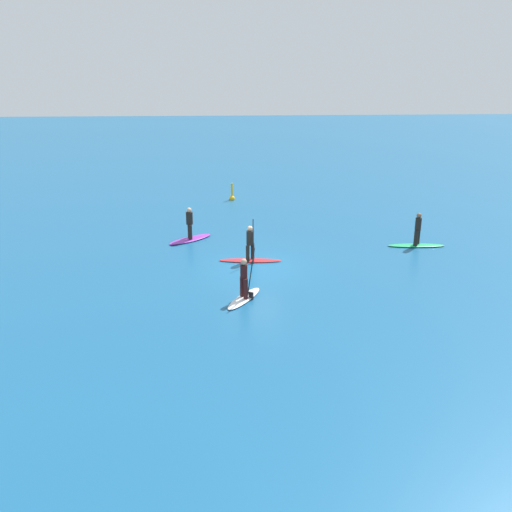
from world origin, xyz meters
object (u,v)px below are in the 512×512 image
surfer_on_green_board (417,238)px  surfer_on_purple_board (190,232)px  surfer_on_white_board (244,289)px  surfer_on_red_board (250,250)px  marker_buoy (232,197)px

surfer_on_green_board → surfer_on_purple_board: size_ratio=1.17×
surfer_on_white_board → surfer_on_purple_board: (-2.65, 7.80, -0.03)m
surfer_on_red_board → surfer_on_purple_board: size_ratio=1.20×
surfer_on_purple_board → surfer_on_red_board: bearing=-86.7°
surfer_on_green_board → surfer_on_white_board: (-9.01, -6.24, 0.02)m
surfer_on_green_board → marker_buoy: 13.65m
marker_buoy → surfer_on_red_board: bearing=-86.2°
surfer_on_green_board → surfer_on_purple_board: bearing=174.7°
surfer_on_white_board → surfer_on_purple_board: 8.24m
surfer_on_white_board → surfer_on_red_board: size_ratio=0.81×
surfer_on_red_board → surfer_on_purple_board: 4.53m
surfer_on_green_board → surfer_on_purple_board: 11.76m
surfer_on_green_board → marker_buoy: bearing=135.6°
surfer_on_red_board → marker_buoy: surfer_on_red_board is taller
surfer_on_green_board → marker_buoy: surfer_on_green_board is taller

